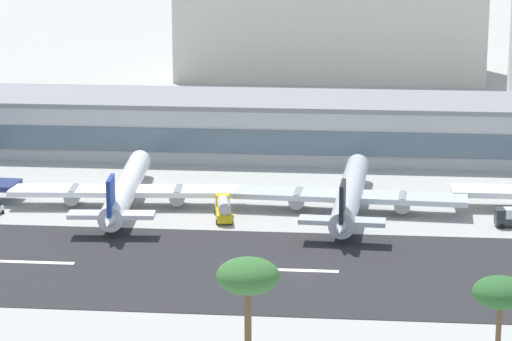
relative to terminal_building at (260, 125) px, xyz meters
name	(u,v)px	position (x,y,z in m)	size (l,w,h in m)	color
ground_plane	(301,273)	(13.49, -79.50, -6.11)	(1400.00, 1400.00, 0.00)	#A8A8A3
runway_strip	(302,271)	(13.49, -78.41, -6.07)	(800.00, 38.89, 0.08)	#262628
runway_centreline_dash_3	(36,262)	(-27.50, -78.41, -6.03)	(12.00, 1.20, 0.01)	white
runway_centreline_dash_4	(299,270)	(13.05, -78.41, -6.03)	(12.00, 1.20, 0.01)	white
terminal_building	(260,125)	(0.00, 0.00, 0.00)	(162.16, 24.86, 12.21)	#B7BABC
distant_hotel_block	(331,7)	(11.60, 107.05, 14.75)	(90.57, 38.67, 41.73)	beige
airliner_navy_tail_gate_1	(125,190)	(-20.13, -46.19, -2.92)	(42.37, 47.98, 10.01)	white
airliner_black_tail_gate_2	(350,196)	(20.08, -46.17, -2.88)	(41.49, 48.62, 10.14)	silver
service_fuel_truck_0	(223,208)	(-1.63, -52.08, -4.08)	(4.05, 8.82, 3.95)	gold
palm_tree_0	(248,279)	(10.19, -126.20, 9.08)	(6.89, 6.89, 17.48)	brown
palm_tree_1	(500,294)	(37.81, -120.33, 6.18)	(6.27, 6.27, 14.23)	brown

